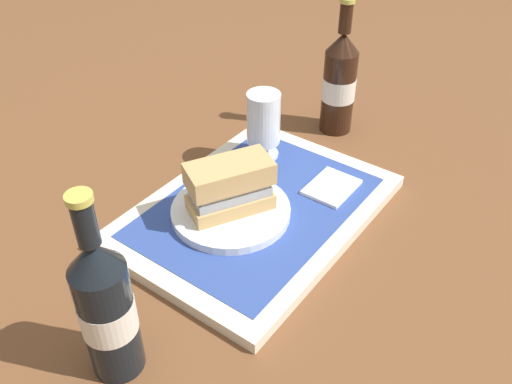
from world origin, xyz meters
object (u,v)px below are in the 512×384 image
plate (231,211)px  beer_bottle (339,82)px  sandwich (232,185)px  beer_glass (263,123)px  second_bottle (106,307)px

plate → beer_bottle: size_ratio=0.71×
sandwich → beer_bottle: (0.36, 0.02, 0.03)m
plate → beer_glass: 0.19m
sandwich → beer_glass: bearing=48.9°
second_bottle → beer_glass: bearing=13.4°
second_bottle → beer_bottle: bearing=5.8°
plate → second_bottle: second_bottle is taller
beer_bottle → sandwich: bearing=-177.4°
plate → sandwich: (0.00, -0.00, 0.05)m
beer_glass → plate: bearing=-161.1°
plate → second_bottle: bearing=-170.0°
beer_glass → second_bottle: bearing=-166.6°
beer_glass → beer_bottle: 0.20m
plate → beer_glass: beer_glass is taller
beer_glass → second_bottle: (-0.46, -0.11, 0.02)m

